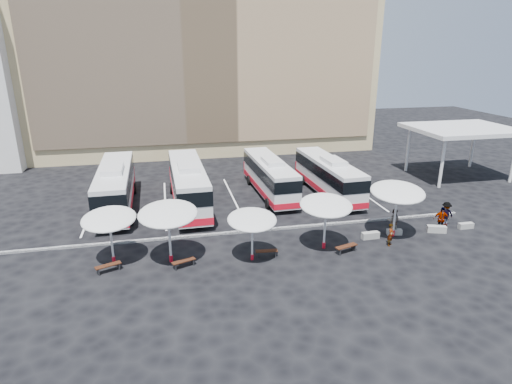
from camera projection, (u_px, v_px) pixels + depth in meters
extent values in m
plane|color=black|center=(251.00, 235.00, 30.92)|extent=(120.00, 120.00, 0.00)
cube|color=tan|center=(202.00, 50.00, 56.53)|extent=(42.00, 18.00, 25.00)
cube|color=tan|center=(210.00, 55.00, 48.27)|extent=(40.00, 0.30, 20.00)
cube|color=silver|center=(463.00, 129.00, 43.37)|extent=(10.00, 8.00, 0.40)
cylinder|color=silver|center=(442.00, 163.00, 40.63)|extent=(0.30, 0.30, 4.80)
cylinder|color=silver|center=(408.00, 149.00, 46.18)|extent=(0.30, 0.30, 4.80)
cylinder|color=silver|center=(473.00, 146.00, 47.79)|extent=(0.30, 0.30, 4.80)
cube|color=black|center=(250.00, 231.00, 31.36)|extent=(34.00, 0.25, 0.15)
cube|color=white|center=(93.00, 209.00, 35.92)|extent=(0.15, 12.00, 0.01)
cube|color=white|center=(165.00, 203.00, 37.12)|extent=(0.15, 12.00, 0.01)
cube|color=white|center=(233.00, 198.00, 38.32)|extent=(0.15, 12.00, 0.01)
cube|color=white|center=(297.00, 194.00, 39.52)|extent=(0.15, 12.00, 0.01)
cube|color=white|center=(358.00, 190.00, 40.72)|extent=(0.15, 12.00, 0.01)
cube|color=silver|center=(116.00, 186.00, 35.52)|extent=(2.71, 12.03, 3.00)
cube|color=black|center=(115.00, 179.00, 35.33)|extent=(2.77, 12.09, 1.10)
cube|color=red|center=(117.00, 198.00, 35.88)|extent=(2.77, 12.09, 0.55)
cube|color=red|center=(121.00, 175.00, 41.29)|extent=(2.56, 0.25, 1.40)
cube|color=silver|center=(112.00, 169.00, 34.06)|extent=(1.65, 3.02, 0.40)
cylinder|color=black|center=(106.00, 190.00, 38.94)|extent=(0.37, 1.01, 1.00)
cylinder|color=black|center=(134.00, 188.00, 39.48)|extent=(0.37, 1.01, 1.00)
cylinder|color=black|center=(96.00, 221.00, 32.03)|extent=(0.37, 1.01, 1.00)
cylinder|color=black|center=(131.00, 218.00, 32.57)|extent=(0.37, 1.01, 1.00)
cube|color=silver|center=(188.00, 183.00, 36.07)|extent=(2.79, 12.22, 3.04)
cube|color=black|center=(188.00, 176.00, 35.88)|extent=(2.86, 12.28, 1.12)
cube|color=red|center=(189.00, 196.00, 36.43)|extent=(2.86, 12.28, 0.56)
cube|color=red|center=(183.00, 172.00, 41.92)|extent=(2.60, 0.26, 1.42)
cube|color=silver|center=(188.00, 167.00, 34.59)|extent=(1.69, 3.08, 0.41)
cylinder|color=black|center=(172.00, 188.00, 39.54)|extent=(0.38, 1.02, 1.01)
cylinder|color=black|center=(199.00, 186.00, 40.09)|extent=(0.38, 1.02, 1.01)
cylinder|color=black|center=(177.00, 218.00, 32.53)|extent=(0.38, 1.02, 1.01)
cylinder|color=black|center=(210.00, 215.00, 33.09)|extent=(0.38, 1.02, 1.01)
cube|color=silver|center=(269.00, 175.00, 38.96)|extent=(2.65, 11.07, 2.75)
cube|color=black|center=(270.00, 170.00, 38.79)|extent=(2.70, 11.13, 1.01)
cube|color=red|center=(269.00, 186.00, 39.29)|extent=(2.70, 11.13, 0.50)
cube|color=red|center=(255.00, 167.00, 44.24)|extent=(2.35, 0.26, 1.28)
cube|color=silver|center=(272.00, 161.00, 37.62)|extent=(1.56, 2.80, 0.37)
cylinder|color=black|center=(249.00, 180.00, 42.08)|extent=(0.35, 0.93, 0.92)
cylinder|color=black|center=(272.00, 178.00, 42.60)|extent=(0.35, 0.93, 0.92)
cylinder|color=black|center=(268.00, 204.00, 35.76)|extent=(0.35, 0.93, 0.92)
cylinder|color=black|center=(294.00, 201.00, 36.28)|extent=(0.35, 0.93, 0.92)
cube|color=silver|center=(328.00, 175.00, 38.93)|extent=(2.71, 11.21, 2.78)
cube|color=black|center=(329.00, 169.00, 38.75)|extent=(2.77, 11.27, 1.02)
cube|color=red|center=(328.00, 186.00, 39.25)|extent=(2.77, 11.27, 0.51)
cube|color=red|center=(306.00, 167.00, 44.26)|extent=(2.38, 0.27, 1.30)
cube|color=silver|center=(333.00, 161.00, 37.57)|extent=(1.58, 2.83, 0.37)
cylinder|color=black|center=(303.00, 180.00, 42.07)|extent=(0.36, 0.94, 0.93)
cylinder|color=black|center=(325.00, 178.00, 42.61)|extent=(0.36, 0.94, 0.93)
cylinder|color=black|center=(332.00, 204.00, 35.68)|extent=(0.36, 0.94, 0.93)
cylinder|color=black|center=(358.00, 201.00, 36.22)|extent=(0.36, 0.94, 0.93)
cylinder|color=silver|center=(112.00, 241.00, 26.50)|extent=(0.15, 0.15, 2.91)
cylinder|color=red|center=(114.00, 259.00, 26.91)|extent=(0.23, 0.23, 0.39)
ellipsoid|color=silver|center=(109.00, 219.00, 26.02)|extent=(3.61, 3.65, 1.00)
cylinder|color=silver|center=(170.00, 238.00, 26.53)|extent=(0.17, 0.17, 3.21)
cylinder|color=red|center=(171.00, 258.00, 26.98)|extent=(0.26, 0.26, 0.43)
ellipsoid|color=silver|center=(168.00, 214.00, 26.00)|extent=(4.09, 4.13, 1.10)
cylinder|color=silver|center=(252.00, 240.00, 26.86)|extent=(0.13, 0.13, 2.72)
cylinder|color=red|center=(252.00, 257.00, 27.24)|extent=(0.20, 0.20, 0.36)
ellipsoid|color=silver|center=(252.00, 219.00, 26.41)|extent=(3.12, 3.16, 0.93)
cylinder|color=silver|center=(325.00, 227.00, 28.39)|extent=(0.16, 0.16, 3.04)
cylinder|color=red|center=(324.00, 245.00, 28.81)|extent=(0.25, 0.25, 0.41)
ellipsoid|color=silver|center=(326.00, 205.00, 27.88)|extent=(3.93, 3.96, 1.04)
cylinder|color=silver|center=(395.00, 215.00, 30.20)|extent=(0.19, 0.19, 3.29)
cylinder|color=red|center=(393.00, 233.00, 30.66)|extent=(0.29, 0.29, 0.44)
ellipsoid|color=silver|center=(398.00, 192.00, 29.65)|extent=(4.53, 4.57, 1.13)
cube|color=black|center=(108.00, 265.00, 25.68)|extent=(1.56, 0.96, 0.06)
cube|color=black|center=(98.00, 272.00, 25.42)|extent=(0.20, 0.38, 0.41)
cube|color=black|center=(119.00, 266.00, 26.08)|extent=(0.20, 0.38, 0.41)
cube|color=black|center=(184.00, 261.00, 26.23)|extent=(1.52, 0.89, 0.06)
cube|color=black|center=(175.00, 267.00, 26.00)|extent=(0.19, 0.37, 0.39)
cube|color=black|center=(193.00, 262.00, 26.60)|extent=(0.19, 0.37, 0.39)
cube|color=black|center=(267.00, 251.00, 27.56)|extent=(1.46, 0.52, 0.06)
cube|color=black|center=(258.00, 254.00, 27.57)|extent=(0.09, 0.37, 0.38)
cube|color=black|center=(275.00, 253.00, 27.69)|extent=(0.09, 0.37, 0.38)
cube|color=black|center=(346.00, 246.00, 28.10)|extent=(1.65, 0.87, 0.06)
cube|color=black|center=(339.00, 252.00, 27.89)|extent=(0.18, 0.40, 0.42)
cube|color=black|center=(354.00, 247.00, 28.47)|extent=(0.18, 0.40, 0.42)
cube|color=gray|center=(370.00, 235.00, 30.24)|extent=(1.27, 0.45, 0.47)
cube|color=gray|center=(394.00, 232.00, 30.88)|extent=(1.12, 0.57, 0.40)
cube|color=gray|center=(437.00, 229.00, 31.26)|extent=(1.40, 0.85, 0.50)
cube|color=gray|center=(466.00, 226.00, 31.95)|extent=(1.13, 0.38, 0.42)
imported|color=black|center=(391.00, 235.00, 29.00)|extent=(0.67, 0.68, 1.58)
imported|color=black|center=(394.00, 221.00, 30.91)|extent=(1.14, 1.08, 1.85)
imported|color=black|center=(441.00, 219.00, 31.23)|extent=(1.19, 0.82, 1.87)
imported|color=black|center=(446.00, 214.00, 32.20)|extent=(1.23, 0.72, 1.89)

